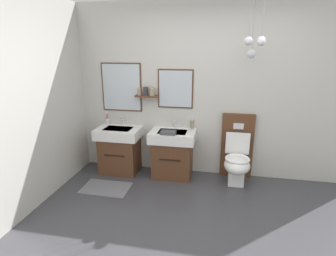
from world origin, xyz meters
TOP-DOWN VIEW (x-y plane):
  - ground_plane at (0.00, 0.00)m, footprint 5.64×4.85m
  - wall_back at (-0.01, 1.76)m, footprint 4.44×0.64m
  - bath_mat at (-1.44, 0.88)m, footprint 0.68×0.44m
  - vanity_sink_left at (-1.44, 1.49)m, footprint 0.68×0.51m
  - tap_on_left_sink at (-1.44, 1.68)m, footprint 0.03×0.13m
  - vanity_sink_right at (-0.57, 1.49)m, footprint 0.68×0.51m
  - tap_on_right_sink at (-0.57, 1.68)m, footprint 0.03×0.13m
  - toilet at (0.40, 1.51)m, footprint 0.48×0.62m
  - toothbrush_cup at (-1.70, 1.67)m, footprint 0.07×0.07m
  - soap_dispenser at (-0.30, 1.68)m, footprint 0.06×0.06m
  - folded_hand_towel at (-0.61, 1.33)m, footprint 0.22×0.16m

SIDE VIEW (x-z plane):
  - ground_plane at x=0.00m, z-range -0.10..0.00m
  - bath_mat at x=-1.44m, z-range 0.00..0.01m
  - toilet at x=0.40m, z-range -0.12..0.88m
  - vanity_sink_left at x=-1.44m, z-range 0.02..0.75m
  - vanity_sink_right at x=-0.57m, z-range 0.02..0.75m
  - folded_hand_towel at x=-0.61m, z-range 0.73..0.78m
  - toothbrush_cup at x=-1.70m, z-range 0.68..0.89m
  - soap_dispenser at x=-0.30m, z-range 0.72..0.88m
  - tap_on_left_sink at x=-1.44m, z-range 0.74..0.86m
  - tap_on_right_sink at x=-0.57m, z-range 0.74..0.86m
  - wall_back at x=-0.01m, z-range 0.00..2.60m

